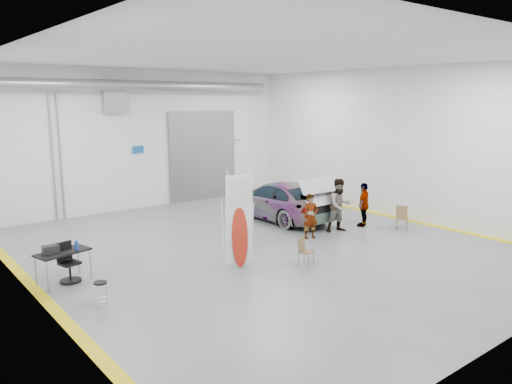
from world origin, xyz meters
TOP-DOWN VIEW (x-y plane):
  - ground at (0.00, 0.00)m, footprint 16.00×16.00m
  - room_shell at (0.24, 2.22)m, footprint 14.02×16.18m
  - sedan_car at (3.00, 2.65)m, footprint 2.16×5.19m
  - person_a at (1.96, -0.23)m, footprint 0.64×0.49m
  - person_b at (3.42, -0.23)m, footprint 1.12×0.97m
  - person_c at (4.71, -0.28)m, footprint 1.05×0.77m
  - surfboard_display at (-1.65, -1.12)m, footprint 0.76×0.42m
  - folding_chair_near at (-0.13, -2.17)m, footprint 0.46×0.48m
  - folding_chair_far at (5.39, -1.51)m, footprint 0.57×0.66m
  - shop_stool at (-5.95, -1.42)m, footprint 0.32×0.32m
  - work_table at (-6.17, 0.76)m, footprint 1.46×0.96m
  - office_chair at (-5.96, 0.75)m, footprint 0.56×0.58m
  - trunk_lid at (3.00, 0.32)m, footprint 1.75×1.06m

SIDE VIEW (x-z plane):
  - ground at x=0.00m, z-range 0.00..0.00m
  - folding_chair_near at x=-0.13m, z-range -0.15..0.63m
  - folding_chair_far at x=5.39m, z-range -0.16..0.71m
  - shop_stool at x=-5.95m, z-range 0.00..0.62m
  - office_chair at x=-5.96m, z-range -0.06..0.98m
  - sedan_car at x=3.00m, z-range 0.00..1.50m
  - person_a at x=1.96m, z-range 0.00..1.56m
  - person_c at x=4.71m, z-range 0.00..1.68m
  - work_table at x=-6.17m, z-range 0.30..1.39m
  - person_b at x=3.42m, z-range 0.00..1.94m
  - surfboard_display at x=-1.65m, z-range -0.27..2.56m
  - trunk_lid at x=3.00m, z-range 1.50..1.54m
  - room_shell at x=0.24m, z-range 1.07..7.08m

